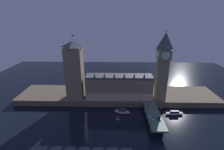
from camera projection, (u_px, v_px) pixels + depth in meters
name	position (u px, v px, depth m)	size (l,w,h in m)	color
ground_plane	(118.00, 117.00, 150.45)	(400.00, 400.00, 0.00)	black
embankment	(117.00, 95.00, 186.21)	(220.00, 42.00, 6.18)	brown
parliament_hall	(119.00, 87.00, 171.40)	(68.97, 16.90, 29.72)	#7F7056
clock_tower	(163.00, 65.00, 160.18)	(12.57, 12.68, 70.20)	#7F7056
victoria_tower	(74.00, 70.00, 167.64)	(17.07, 17.07, 65.81)	#7F7056
bridge	(154.00, 117.00, 143.51)	(12.55, 46.00, 6.93)	#476656
car_northbound_lead	(148.00, 108.00, 152.01)	(1.84, 3.97, 1.31)	yellow
car_northbound_trail	(152.00, 118.00, 136.20)	(2.09, 4.80, 1.39)	silver
car_southbound_lead	(159.00, 119.00, 135.35)	(1.89, 4.35, 1.42)	black
pedestrian_near_rail	(151.00, 124.00, 127.62)	(0.38, 0.38, 1.63)	black
street_lamp_near	(151.00, 120.00, 127.47)	(1.34, 0.60, 7.26)	#2D3333
street_lamp_mid	(161.00, 110.00, 141.16)	(1.34, 0.60, 6.85)	#2D3333
street_lamp_far	(145.00, 102.00, 155.43)	(1.34, 0.60, 6.31)	#2D3333
boat_upstream	(122.00, 112.00, 156.47)	(15.61, 7.53, 4.33)	#B2A893
boat_downstream	(174.00, 113.00, 154.01)	(18.03, 4.64, 4.01)	white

